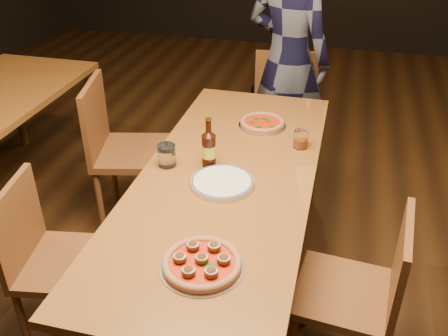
% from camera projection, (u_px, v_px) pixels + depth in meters
% --- Properties ---
extents(ground, '(9.00, 9.00, 0.00)m').
position_uv_depth(ground, '(226.00, 292.00, 2.71)').
color(ground, black).
extents(table_main, '(0.80, 2.00, 0.75)m').
position_uv_depth(table_main, '(227.00, 188.00, 2.36)').
color(table_main, brown).
rests_on(table_main, ground).
extents(chair_main_nw, '(0.47, 0.47, 0.87)m').
position_uv_depth(chair_main_nw, '(67.00, 262.00, 2.28)').
color(chair_main_nw, brown).
rests_on(chair_main_nw, ground).
extents(chair_main_sw, '(0.55, 0.55, 0.98)m').
position_uv_depth(chair_main_sw, '(134.00, 151.00, 3.06)').
color(chair_main_sw, brown).
rests_on(chair_main_sw, ground).
extents(chair_main_e, '(0.45, 0.45, 0.87)m').
position_uv_depth(chair_main_e, '(345.00, 292.00, 2.11)').
color(chair_main_e, brown).
rests_on(chair_main_e, ground).
extents(chair_end, '(0.50, 0.50, 0.94)m').
position_uv_depth(chair_end, '(285.00, 120.00, 3.47)').
color(chair_end, brown).
rests_on(chair_end, ground).
extents(pizza_meatball, '(0.31, 0.31, 0.06)m').
position_uv_depth(pizza_meatball, '(202.00, 263.00, 1.78)').
color(pizza_meatball, '#B7B7BF').
rests_on(pizza_meatball, table_main).
extents(pizza_margherita, '(0.26, 0.26, 0.03)m').
position_uv_depth(pizza_margherita, '(262.00, 123.00, 2.76)').
color(pizza_margherita, '#B7B7BF').
rests_on(pizza_margherita, table_main).
extents(plate_stack, '(0.28, 0.28, 0.03)m').
position_uv_depth(plate_stack, '(222.00, 183.00, 2.24)').
color(plate_stack, white).
rests_on(plate_stack, table_main).
extents(beer_bottle, '(0.07, 0.07, 0.24)m').
position_uv_depth(beer_bottle, '(209.00, 150.00, 2.35)').
color(beer_bottle, black).
rests_on(beer_bottle, table_main).
extents(water_glass, '(0.09, 0.09, 0.11)m').
position_uv_depth(water_glass, '(167.00, 155.00, 2.38)').
color(water_glass, white).
rests_on(water_glass, table_main).
extents(amber_glass, '(0.07, 0.07, 0.09)m').
position_uv_depth(amber_glass, '(301.00, 139.00, 2.54)').
color(amber_glass, '#AF5213').
rests_on(amber_glass, table_main).
extents(diner, '(0.73, 0.61, 1.70)m').
position_uv_depth(diner, '(288.00, 59.00, 3.43)').
color(diner, black).
rests_on(diner, ground).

